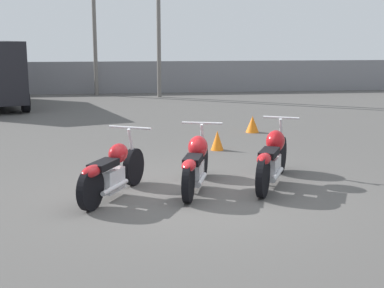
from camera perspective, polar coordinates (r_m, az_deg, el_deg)
name	(u,v)px	position (r m, az deg, el deg)	size (l,w,h in m)	color
ground_plane	(198,196)	(7.96, 0.63, -5.52)	(60.00, 60.00, 0.00)	#514F4C
fence_back	(146,77)	(22.99, -4.89, 7.11)	(40.00, 0.04, 1.34)	gray
motorcycle_slot_0	(112,171)	(7.84, -8.53, -2.91)	(1.07, 1.78, 0.96)	black
motorcycle_slot_1	(196,163)	(8.20, 0.43, -2.01)	(0.86, 1.97, 0.95)	black
motorcycle_slot_2	(273,158)	(8.55, 8.59, -1.50)	(1.12, 2.01, 0.99)	black
traffic_cone_near	(252,124)	(13.32, 6.46, 2.12)	(0.33, 0.33, 0.41)	orange
traffic_cone_far	(217,140)	(11.13, 2.71, 0.38)	(0.27, 0.27, 0.41)	orange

